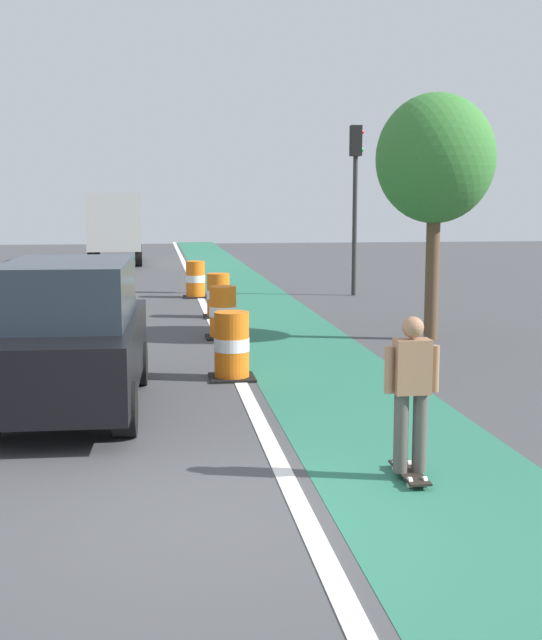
# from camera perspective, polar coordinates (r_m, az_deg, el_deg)

# --- Properties ---
(ground_plane) EXTENTS (100.00, 100.00, 0.00)m
(ground_plane) POSITION_cam_1_polar(r_m,az_deg,el_deg) (7.60, -4.70, -13.60)
(ground_plane) COLOR #424244
(bike_lane_strip) EXTENTS (2.50, 80.00, 0.01)m
(bike_lane_strip) POSITION_cam_1_polar(r_m,az_deg,el_deg) (19.45, 0.29, -0.11)
(bike_lane_strip) COLOR #286B51
(bike_lane_strip) RESTS_ON ground
(lane_divider_stripe) EXTENTS (0.20, 80.00, 0.01)m
(lane_divider_stripe) POSITION_cam_1_polar(r_m,az_deg,el_deg) (19.29, -4.12, -0.20)
(lane_divider_stripe) COLOR silver
(lane_divider_stripe) RESTS_ON ground
(skateboarder_on_lane) EXTENTS (0.57, 0.80, 1.69)m
(skateboarder_on_lane) POSITION_cam_1_polar(r_m,az_deg,el_deg) (8.42, 9.78, -5.00)
(skateboarder_on_lane) COLOR black
(skateboarder_on_lane) RESTS_ON ground
(parked_suv_nearest) EXTENTS (2.04, 4.66, 2.04)m
(parked_suv_nearest) POSITION_cam_1_polar(r_m,az_deg,el_deg) (11.42, -13.87, -1.02)
(parked_suv_nearest) COLOR black
(parked_suv_nearest) RESTS_ON ground
(traffic_barrel_front) EXTENTS (0.73, 0.73, 1.09)m
(traffic_barrel_front) POSITION_cam_1_polar(r_m,az_deg,el_deg) (13.11, -2.76, -1.84)
(traffic_barrel_front) COLOR orange
(traffic_barrel_front) RESTS_ON ground
(traffic_barrel_mid) EXTENTS (0.73, 0.73, 1.09)m
(traffic_barrel_mid) POSITION_cam_1_polar(r_m,az_deg,el_deg) (17.09, -3.38, 0.51)
(traffic_barrel_mid) COLOR orange
(traffic_barrel_mid) RESTS_ON ground
(traffic_barrel_back) EXTENTS (0.73, 0.73, 1.09)m
(traffic_barrel_back) POSITION_cam_1_polar(r_m,az_deg,el_deg) (20.21, -3.71, 1.69)
(traffic_barrel_back) COLOR orange
(traffic_barrel_back) RESTS_ON ground
(traffic_barrel_far) EXTENTS (0.73, 0.73, 1.09)m
(traffic_barrel_far) POSITION_cam_1_polar(r_m,az_deg,el_deg) (24.51, -5.30, 2.82)
(traffic_barrel_far) COLOR orange
(traffic_barrel_far) RESTS_ON ground
(delivery_truck_down_block) EXTENTS (2.51, 7.65, 3.23)m
(delivery_truck_down_block) POSITION_cam_1_polar(r_m,az_deg,el_deg) (39.03, -10.82, 6.63)
(delivery_truck_down_block) COLOR beige
(delivery_truck_down_block) RESTS_ON ground
(traffic_light_corner) EXTENTS (0.41, 0.32, 5.10)m
(traffic_light_corner) POSITION_cam_1_polar(r_m,az_deg,el_deg) (25.01, 5.93, 9.73)
(traffic_light_corner) COLOR #2D2D2D
(traffic_light_corner) RESTS_ON ground
(street_tree_sidewalk) EXTENTS (2.40, 2.40, 5.00)m
(street_tree_sidewalk) POSITION_cam_1_polar(r_m,az_deg,el_deg) (17.05, 11.41, 10.90)
(street_tree_sidewalk) COLOR brown
(street_tree_sidewalk) RESTS_ON ground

